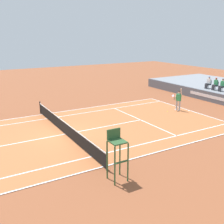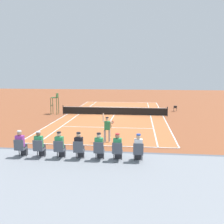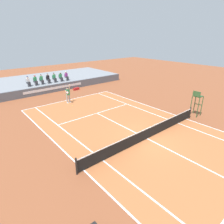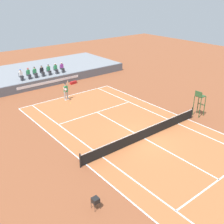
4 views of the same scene
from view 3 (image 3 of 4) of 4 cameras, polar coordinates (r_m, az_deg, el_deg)
The scene contains 16 objects.
ground_plane at distance 14.30m, azimuth 10.67°, elevation -8.05°, with size 80.00×80.00×0.00m, color brown.
court at distance 14.30m, azimuth 10.67°, elevation -8.02°, with size 11.08×23.88×0.03m.
net at distance 14.05m, azimuth 10.82°, elevation -6.21°, with size 11.98×0.10×1.07m.
barrier_wall at distance 26.58m, azimuth -17.11°, elevation 6.91°, with size 23.09×0.25×1.04m.
bleacher_platform at distance 30.90m, azimuth -20.71°, elevation 8.53°, with size 23.09×9.24×1.04m, color gray.
spectator_seated_0 at distance 26.50m, azimuth -24.06°, elevation 8.45°, with size 0.44×0.60×1.27m.
spectator_seated_1 at distance 26.76m, azimuth -22.21°, elevation 8.85°, with size 0.44×0.60×1.27m.
spectator_seated_2 at distance 27.01m, azimuth -20.57°, elevation 9.19°, with size 0.44×0.60×1.27m.
spectator_seated_3 at distance 27.31m, azimuth -18.78°, elevation 9.56°, with size 0.44×0.60×1.27m.
spectator_seated_4 at distance 27.64m, azimuth -17.06°, elevation 9.90°, with size 0.44×0.60×1.27m.
spectator_seated_5 at distance 28.01m, azimuth -15.27°, elevation 10.25°, with size 0.44×0.60×1.27m.
spectator_seated_6 at distance 28.38m, azimuth -13.63°, elevation 10.55°, with size 0.44×0.60×1.27m.
tennis_player at distance 21.63m, azimuth -13.23°, elevation 5.22°, with size 0.75×0.70×2.08m.
tennis_ball at distance 20.94m, azimuth -11.92°, elevation 1.99°, with size 0.07×0.07×0.07m, color #D1E533.
umpire_chair at distance 19.13m, azimuth 24.39°, elevation 3.32°, with size 0.77×0.77×2.44m.
equipment_bag at distance 26.94m, azimuth -10.79°, elevation 6.91°, with size 0.93×0.43×0.32m.
Camera 3 is at (-9.78, -7.62, 7.14)m, focal length 30.13 mm.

